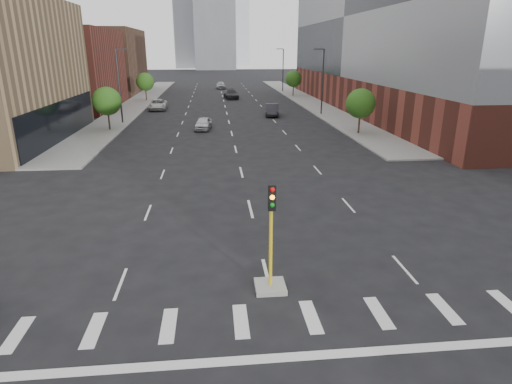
{
  "coord_description": "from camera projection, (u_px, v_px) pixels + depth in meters",
  "views": [
    {
      "loc": [
        -2.05,
        -5.74,
        9.06
      ],
      "look_at": [
        -0.1,
        13.68,
        2.5
      ],
      "focal_mm": 30.0,
      "sensor_mm": 36.0,
      "label": 1
    }
  ],
  "objects": [
    {
      "name": "streetlight_left",
      "position": [
        120.0,
        83.0,
        52.78
      ],
      "size": [
        1.6,
        0.22,
        9.07
      ],
      "color": "#2D2D30",
      "rests_on": "ground"
    },
    {
      "name": "streetlight_right_a",
      "position": [
        322.0,
        79.0,
        60.04
      ],
      "size": [
        1.6,
        0.22,
        9.07
      ],
      "color": "#2D2D30",
      "rests_on": "ground"
    },
    {
      "name": "car_deep_right",
      "position": [
        231.0,
        94.0,
        81.04
      ],
      "size": [
        2.88,
        6.0,
        1.68
      ],
      "primitive_type": "imported",
      "rotation": [
        0.0,
        0.0,
        0.09
      ],
      "color": "black",
      "rests_on": "ground"
    },
    {
      "name": "car_far_left",
      "position": [
        158.0,
        105.0,
        66.47
      ],
      "size": [
        2.82,
        5.74,
        1.57
      ],
      "primitive_type": "imported",
      "rotation": [
        0.0,
        0.0,
        0.04
      ],
      "color": "silver",
      "rests_on": "ground"
    },
    {
      "name": "building_left_far_a",
      "position": [
        47.0,
        69.0,
        66.22
      ],
      "size": [
        20.0,
        22.0,
        12.0
      ],
      "primitive_type": "cube",
      "color": "brown",
      "rests_on": "ground"
    },
    {
      "name": "tree_left_far",
      "position": [
        145.0,
        82.0,
        76.82
      ],
      "size": [
        3.2,
        3.2,
        4.85
      ],
      "color": "#382619",
      "rests_on": "ground"
    },
    {
      "name": "tree_right_near",
      "position": [
        361.0,
        103.0,
        46.46
      ],
      "size": [
        3.2,
        3.2,
        4.85
      ],
      "color": "#382619",
      "rests_on": "ground"
    },
    {
      "name": "car_near_left",
      "position": [
        203.0,
        123.0,
        50.16
      ],
      "size": [
        2.24,
        4.42,
        1.44
      ],
      "primitive_type": "imported",
      "rotation": [
        0.0,
        0.0,
        -0.13
      ],
      "color": "silver",
      "rests_on": "ground"
    },
    {
      "name": "sidewalk_left_far",
      "position": [
        140.0,
        101.0,
        76.84
      ],
      "size": [
        5.0,
        92.0,
        0.15
      ],
      "primitive_type": "cube",
      "color": "gray",
      "rests_on": "ground"
    },
    {
      "name": "car_mid_right",
      "position": [
        272.0,
        110.0,
        60.36
      ],
      "size": [
        2.39,
        5.21,
        1.66
      ],
      "primitive_type": "imported",
      "rotation": [
        0.0,
        0.0,
        -0.13
      ],
      "color": "#222227",
      "rests_on": "ground"
    },
    {
      "name": "tree_right_far",
      "position": [
        293.0,
        79.0,
        84.19
      ],
      "size": [
        3.2,
        3.2,
        4.85
      ],
      "color": "#382619",
      "rests_on": "ground"
    },
    {
      "name": "median_traffic_signal",
      "position": [
        271.0,
        267.0,
        16.64
      ],
      "size": [
        1.2,
        1.2,
        4.4
      ],
      "color": "#999993",
      "rests_on": "ground"
    },
    {
      "name": "tree_left_near",
      "position": [
        107.0,
        101.0,
        48.52
      ],
      "size": [
        3.2,
        3.2,
        4.85
      ],
      "color": "#382619",
      "rests_on": "ground"
    },
    {
      "name": "sidewalk_right_far",
      "position": [
        304.0,
        99.0,
        79.68
      ],
      "size": [
        5.0,
        92.0,
        0.15
      ],
      "primitive_type": "cube",
      "color": "gray",
      "rests_on": "ground"
    },
    {
      "name": "building_left_far_b",
      "position": [
        91.0,
        61.0,
        90.58
      ],
      "size": [
        20.0,
        24.0,
        13.0
      ],
      "primitive_type": "cube",
      "color": "brown",
      "rests_on": "ground"
    },
    {
      "name": "tower_mid",
      "position": [
        214.0,
        18.0,
        190.11
      ],
      "size": [
        18.0,
        18.0,
        44.0
      ],
      "primitive_type": "cube",
      "color": "slate",
      "rests_on": "ground"
    },
    {
      "name": "building_right_main",
      "position": [
        420.0,
        35.0,
        64.37
      ],
      "size": [
        24.0,
        70.0,
        22.0
      ],
      "color": "brown",
      "rests_on": "ground"
    },
    {
      "name": "car_distant",
      "position": [
        221.0,
        85.0,
        101.4
      ],
      "size": [
        2.31,
        5.1,
        1.7
      ],
      "primitive_type": "imported",
      "rotation": [
        0.0,
        0.0,
        0.06
      ],
      "color": "#ACADB1",
      "rests_on": "ground"
    },
    {
      "name": "streetlight_right_b",
      "position": [
        283.0,
        68.0,
        93.05
      ],
      "size": [
        1.6,
        0.22,
        9.07
      ],
      "color": "#2D2D30",
      "rests_on": "ground"
    }
  ]
}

